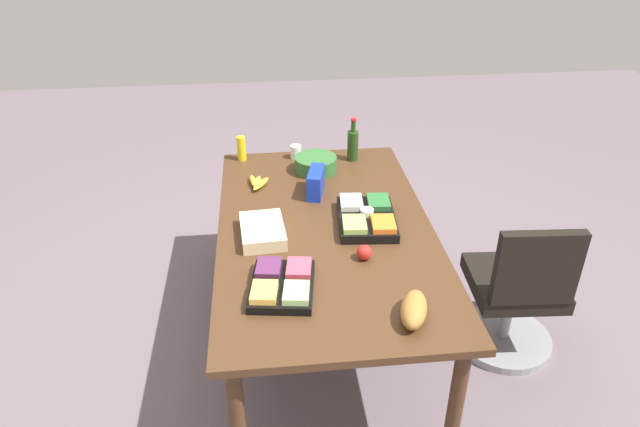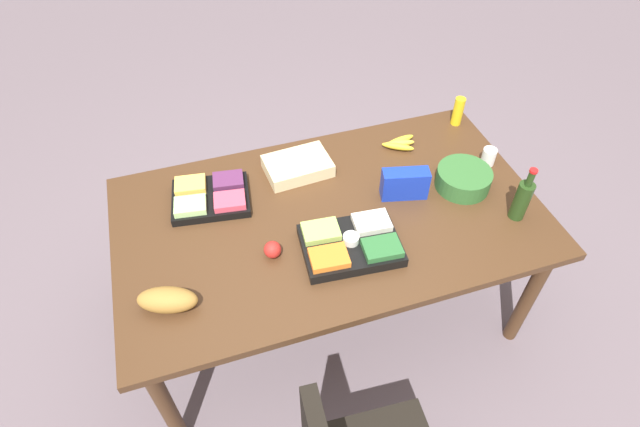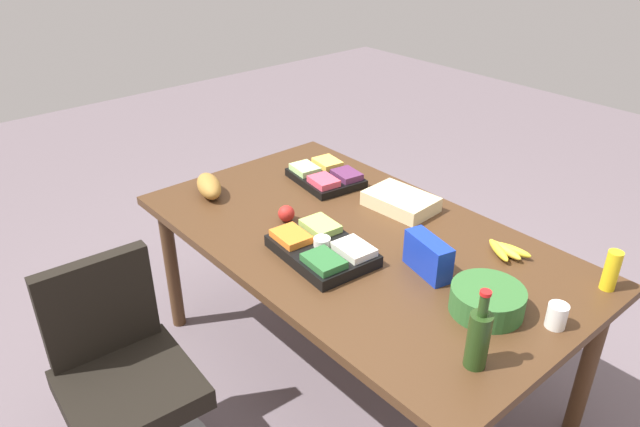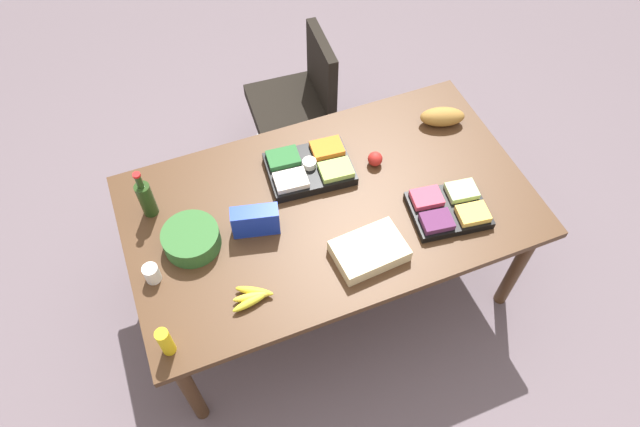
% 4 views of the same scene
% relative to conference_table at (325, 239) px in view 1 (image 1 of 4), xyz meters
% --- Properties ---
extents(ground_plane, '(10.00, 10.00, 0.00)m').
position_rel_conference_table_xyz_m(ground_plane, '(0.00, 0.00, -0.71)').
color(ground_plane, '#685A61').
extents(conference_table, '(1.97, 1.14, 0.78)m').
position_rel_conference_table_xyz_m(conference_table, '(0.00, 0.00, 0.00)').
color(conference_table, '#472C19').
rests_on(conference_table, ground).
extents(office_chair, '(0.56, 0.56, 0.91)m').
position_rel_conference_table_xyz_m(office_chair, '(-0.20, -1.04, -0.35)').
color(office_chair, gray).
rests_on(office_chair, ground).
extents(chip_bag_blue, '(0.23, 0.13, 0.15)m').
position_rel_conference_table_xyz_m(chip_bag_blue, '(0.38, 0.01, 0.15)').
color(chip_bag_blue, '#1633B4').
rests_on(chip_bag_blue, conference_table).
extents(fruit_platter, '(0.40, 0.33, 0.07)m').
position_rel_conference_table_xyz_m(fruit_platter, '(-0.51, 0.26, 0.11)').
color(fruit_platter, black).
rests_on(fruit_platter, conference_table).
extents(salad_bowl, '(0.28, 0.28, 0.10)m').
position_rel_conference_table_xyz_m(salad_bowl, '(0.68, -0.02, 0.12)').
color(salad_bowl, '#30642D').
rests_on(salad_bowl, conference_table).
extents(mustard_bottle, '(0.07, 0.07, 0.16)m').
position_rel_conference_table_xyz_m(mustard_bottle, '(0.89, 0.45, 0.16)').
color(mustard_bottle, yellow).
rests_on(mustard_bottle, conference_table).
extents(wine_bottle, '(0.07, 0.07, 0.29)m').
position_rel_conference_table_xyz_m(wine_bottle, '(0.82, -0.27, 0.18)').
color(wine_bottle, '#233D17').
rests_on(wine_bottle, conference_table).
extents(veggie_tray, '(0.44, 0.33, 0.09)m').
position_rel_conference_table_xyz_m(veggie_tray, '(0.02, -0.22, 0.11)').
color(veggie_tray, black).
rests_on(veggie_tray, conference_table).
extents(paper_cup, '(0.09, 0.09, 0.09)m').
position_rel_conference_table_xyz_m(paper_cup, '(0.88, 0.09, 0.12)').
color(paper_cup, white).
rests_on(paper_cup, conference_table).
extents(banana_bunch, '(0.20, 0.14, 0.04)m').
position_rel_conference_table_xyz_m(banana_bunch, '(0.50, 0.35, 0.10)').
color(banana_bunch, yellow).
rests_on(banana_bunch, conference_table).
extents(bread_loaf, '(0.26, 0.18, 0.10)m').
position_rel_conference_table_xyz_m(bread_loaf, '(-0.77, -0.28, 0.12)').
color(bread_loaf, olive).
rests_on(bread_loaf, conference_table).
extents(apple_red, '(0.09, 0.09, 0.08)m').
position_rel_conference_table_xyz_m(apple_red, '(-0.31, -0.15, 0.11)').
color(apple_red, red).
rests_on(apple_red, conference_table).
extents(sheet_cake, '(0.33, 0.24, 0.07)m').
position_rel_conference_table_xyz_m(sheet_cake, '(-0.06, 0.33, 0.11)').
color(sheet_cake, beige).
rests_on(sheet_cake, conference_table).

